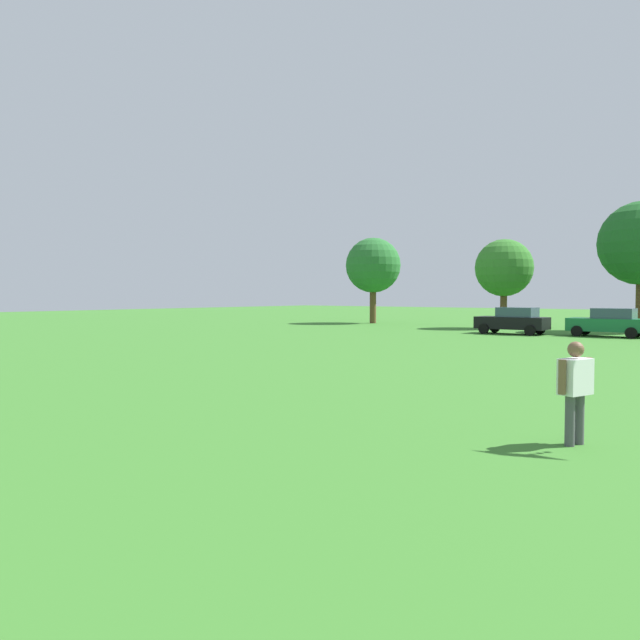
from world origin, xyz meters
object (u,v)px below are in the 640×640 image
adult_bystander (575,384)px  parked_car_black_0 (513,320)px  tree_far_left (373,266)px  parked_car_green_1 (609,322)px  tree_left (504,268)px

adult_bystander → parked_car_black_0: bearing=41.7°
parked_car_black_0 → adult_bystander: bearing=112.4°
adult_bystander → tree_far_left: tree_far_left is taller
parked_car_black_0 → parked_car_green_1: bearing=-168.0°
parked_car_green_1 → tree_far_left: 21.40m
adult_bystander → tree_left: 36.24m
tree_left → parked_car_black_0: bearing=-63.7°
parked_car_green_1 → tree_far_left: (-20.20, 5.72, 4.11)m
parked_car_green_1 → tree_left: (-8.28, 4.88, 3.55)m
adult_bystander → parked_car_green_1: adult_bystander is taller
adult_bystander → tree_left: size_ratio=0.26×
parked_car_green_1 → tree_far_left: bearing=-15.8°
tree_far_left → tree_left: 11.96m
tree_far_left → tree_left: tree_far_left is taller
adult_bystander → parked_car_black_0: (-11.19, 27.18, -0.16)m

